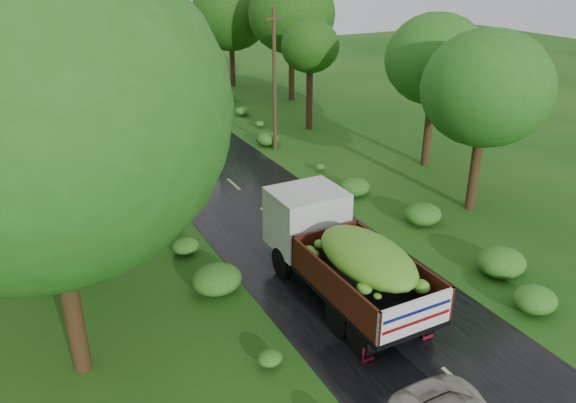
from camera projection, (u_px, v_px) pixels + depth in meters
ground at (463, 386)px, 15.00m from camera, size 120.00×120.00×0.00m
road at (358, 293)px, 19.04m from camera, size 6.50×80.00×0.02m
road_lines at (342, 279)px, 19.85m from camera, size 0.12×69.60×0.00m
truck_near at (339, 251)px, 18.30m from camera, size 2.59×7.17×3.01m
truck_far at (183, 117)px, 33.11m from camera, size 3.25×7.22×2.93m
utility_pole at (274, 79)px, 31.27m from camera, size 1.32×0.63×7.95m
trees_right at (319, 35)px, 35.93m from camera, size 5.81×31.85×8.04m
shrubs at (250, 192)px, 26.19m from camera, size 11.90×44.00×0.70m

